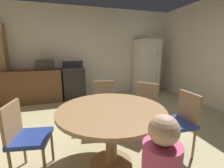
{
  "coord_description": "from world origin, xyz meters",
  "views": [
    {
      "loc": [
        -0.72,
        -1.96,
        1.43
      ],
      "look_at": [
        0.13,
        0.85,
        0.78
      ],
      "focal_mm": 24.72,
      "sensor_mm": 36.0,
      "label": 1
    }
  ],
  "objects_px": {
    "chair_north": "(105,102)",
    "chair_northeast": "(144,105)",
    "refrigerator": "(146,67)",
    "chair_east": "(181,119)",
    "microwave": "(45,65)",
    "dining_table": "(111,120)",
    "oven_range": "(74,83)",
    "chair_west": "(24,134)"
  },
  "relations": [
    {
      "from": "chair_north",
      "to": "chair_west",
      "type": "height_order",
      "value": "same"
    },
    {
      "from": "chair_northeast",
      "to": "chair_north",
      "type": "bearing_deg",
      "value": -69.01
    },
    {
      "from": "refrigerator",
      "to": "chair_east",
      "type": "height_order",
      "value": "refrigerator"
    },
    {
      "from": "refrigerator",
      "to": "dining_table",
      "type": "distance_m",
      "value": 3.6
    },
    {
      "from": "chair_north",
      "to": "chair_east",
      "type": "bearing_deg",
      "value": 49.05
    },
    {
      "from": "refrigerator",
      "to": "chair_northeast",
      "type": "height_order",
      "value": "refrigerator"
    },
    {
      "from": "microwave",
      "to": "chair_north",
      "type": "height_order",
      "value": "microwave"
    },
    {
      "from": "chair_east",
      "to": "chair_west",
      "type": "distance_m",
      "value": 1.97
    },
    {
      "from": "dining_table",
      "to": "chair_northeast",
      "type": "height_order",
      "value": "chair_northeast"
    },
    {
      "from": "chair_north",
      "to": "chair_west",
      "type": "relative_size",
      "value": 1.0
    },
    {
      "from": "oven_range",
      "to": "chair_north",
      "type": "bearing_deg",
      "value": -78.15
    },
    {
      "from": "chair_northeast",
      "to": "dining_table",
      "type": "bearing_deg",
      "value": -0.0
    },
    {
      "from": "chair_north",
      "to": "chair_northeast",
      "type": "height_order",
      "value": "same"
    },
    {
      "from": "microwave",
      "to": "chair_north",
      "type": "xyz_separation_m",
      "value": [
        1.18,
        -2.01,
        -0.53
      ]
    },
    {
      "from": "chair_east",
      "to": "chair_west",
      "type": "bearing_deg",
      "value": -3.92
    },
    {
      "from": "chair_north",
      "to": "oven_range",
      "type": "bearing_deg",
      "value": -158.55
    },
    {
      "from": "refrigerator",
      "to": "microwave",
      "type": "xyz_separation_m",
      "value": [
        -3.09,
        0.05,
        0.15
      ]
    },
    {
      "from": "oven_range",
      "to": "microwave",
      "type": "bearing_deg",
      "value": -179.73
    },
    {
      "from": "refrigerator",
      "to": "microwave",
      "type": "height_order",
      "value": "refrigerator"
    },
    {
      "from": "chair_northeast",
      "to": "refrigerator",
      "type": "bearing_deg",
      "value": -157.79
    },
    {
      "from": "chair_northeast",
      "to": "microwave",
      "type": "bearing_deg",
      "value": -91.44
    },
    {
      "from": "chair_east",
      "to": "chair_north",
      "type": "bearing_deg",
      "value": -49.05
    },
    {
      "from": "dining_table",
      "to": "chair_east",
      "type": "height_order",
      "value": "chair_east"
    },
    {
      "from": "chair_northeast",
      "to": "chair_west",
      "type": "distance_m",
      "value": 1.8
    },
    {
      "from": "chair_east",
      "to": "chair_west",
      "type": "relative_size",
      "value": 1.0
    },
    {
      "from": "oven_range",
      "to": "chair_north",
      "type": "height_order",
      "value": "oven_range"
    },
    {
      "from": "microwave",
      "to": "dining_table",
      "type": "height_order",
      "value": "microwave"
    },
    {
      "from": "refrigerator",
      "to": "chair_east",
      "type": "distance_m",
      "value": 3.17
    },
    {
      "from": "chair_west",
      "to": "oven_range",
      "type": "bearing_deg",
      "value": 85.14
    },
    {
      "from": "dining_table",
      "to": "chair_west",
      "type": "bearing_deg",
      "value": 170.66
    },
    {
      "from": "microwave",
      "to": "chair_west",
      "type": "relative_size",
      "value": 0.51
    },
    {
      "from": "oven_range",
      "to": "refrigerator",
      "type": "xyz_separation_m",
      "value": [
        2.33,
        -0.05,
        0.41
      ]
    },
    {
      "from": "dining_table",
      "to": "microwave",
      "type": "bearing_deg",
      "value": 108.74
    },
    {
      "from": "chair_west",
      "to": "refrigerator",
      "type": "bearing_deg",
      "value": 51.6
    },
    {
      "from": "oven_range",
      "to": "chair_northeast",
      "type": "height_order",
      "value": "oven_range"
    },
    {
      "from": "dining_table",
      "to": "refrigerator",
      "type": "bearing_deg",
      "value": 54.68
    },
    {
      "from": "refrigerator",
      "to": "chair_east",
      "type": "xyz_separation_m",
      "value": [
        -1.09,
        -2.96,
        -0.38
      ]
    },
    {
      "from": "chair_north",
      "to": "refrigerator",
      "type": "bearing_deg",
      "value": 145.3
    },
    {
      "from": "chair_north",
      "to": "chair_east",
      "type": "distance_m",
      "value": 1.29
    },
    {
      "from": "chair_north",
      "to": "chair_east",
      "type": "xyz_separation_m",
      "value": [
        0.82,
        -1.0,
        0.0
      ]
    },
    {
      "from": "dining_table",
      "to": "chair_northeast",
      "type": "bearing_deg",
      "value": 38.42
    },
    {
      "from": "oven_range",
      "to": "chair_west",
      "type": "height_order",
      "value": "oven_range"
    }
  ]
}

